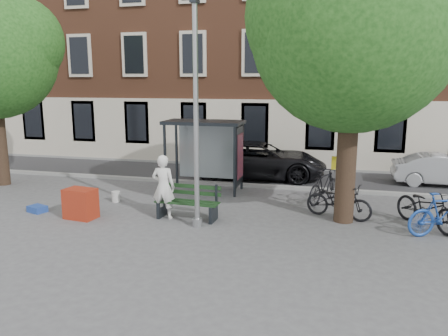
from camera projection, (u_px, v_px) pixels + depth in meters
ground at (197, 226)px, 12.32m from camera, size 90.00×90.00×0.00m
road at (246, 175)px, 18.98m from camera, size 40.00×4.00×0.01m
curb_near at (236, 185)px, 17.06m from camera, size 40.00×0.25×0.12m
curb_far at (254, 166)px, 20.87m from camera, size 40.00×0.25×0.12m
building_row at (270, 25)px, 23.32m from camera, size 30.00×8.00×14.00m
lamppost at (196, 128)px, 11.78m from camera, size 0.28×0.35×6.11m
tree_right at (355, 20)px, 11.58m from camera, size 5.76×5.60×8.20m
bus_shelter at (215, 140)px, 16.00m from camera, size 2.85×1.45×2.62m
painter at (163, 187)px, 12.90m from camera, size 0.70×0.47×1.92m
bench at (188, 204)px, 12.97m from camera, size 1.94×0.73×0.98m
bike_a at (339, 201)px, 12.99m from camera, size 2.11×1.30×1.05m
bike_b at (443, 214)px, 11.46m from camera, size 2.05×1.31×1.20m
bike_c at (427, 207)px, 12.14m from camera, size 1.91×2.25×1.16m
bike_d at (324, 186)px, 14.62m from camera, size 1.36×1.96×1.15m
car_dark at (260, 160)px, 18.41m from camera, size 5.78×3.12×1.54m
car_silver at (443, 170)px, 17.06m from camera, size 3.76×1.32×1.24m
red_stand at (81, 204)px, 12.98m from camera, size 0.97×0.71×0.90m
blue_crate at (37, 209)px, 13.66m from camera, size 0.65×0.56×0.20m
bucket_a at (86, 201)px, 14.28m from camera, size 0.30×0.30×0.36m
bucket_b at (88, 205)px, 13.84m from camera, size 0.30×0.30×0.36m
bucket_c at (116, 197)px, 14.81m from camera, size 0.35×0.35×0.36m
notice_sign at (336, 173)px, 13.30m from camera, size 0.31×0.06×1.79m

